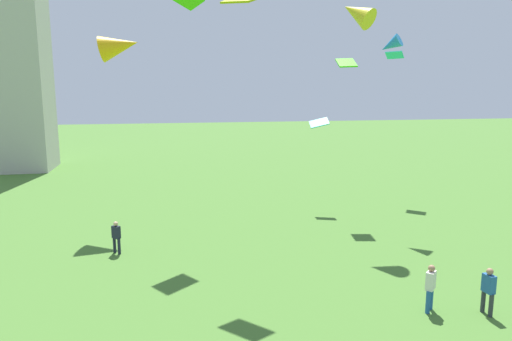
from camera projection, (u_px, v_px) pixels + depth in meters
person_0 at (116, 235)px, 23.26m from camera, size 0.48×0.49×1.67m
person_1 at (430, 285)px, 17.09m from camera, size 0.53×0.52×1.82m
person_2 at (488, 288)px, 16.85m from camera, size 0.29×0.55×1.79m
kite_flying_2 at (346, 63)px, 29.59m from camera, size 1.42×1.78×0.69m
kite_flying_4 at (357, 13)px, 25.92m from camera, size 2.35×2.52×1.99m
kite_flying_5 at (319, 123)px, 31.97m from camera, size 1.34×1.13×0.77m
kite_flying_6 at (242, 0)px, 20.37m from camera, size 1.92×1.96×0.62m
kite_flying_7 at (395, 55)px, 35.29m from camera, size 1.47×1.43×0.55m
kite_flying_8 at (120, 46)px, 27.77m from camera, size 2.66×1.87×1.98m
kite_flying_10 at (391, 45)px, 27.85m from camera, size 1.60×1.63×1.29m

